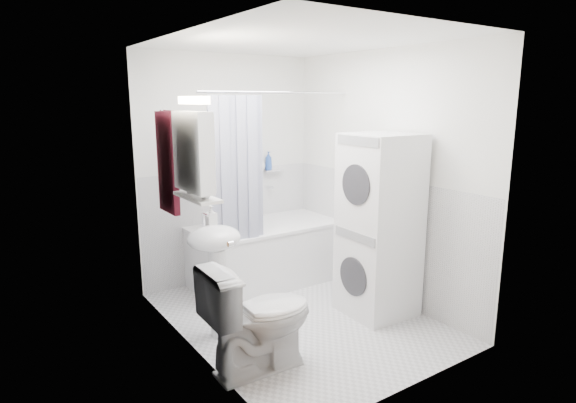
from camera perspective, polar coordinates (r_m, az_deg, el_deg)
floor at (r=4.48m, az=1.23°, el=-13.59°), size 2.60×2.60×0.00m
room_walls at (r=4.06m, az=1.33°, el=5.67°), size 2.60×2.60×2.60m
wainscot at (r=4.49m, az=-0.92°, el=-5.31°), size 1.98×2.58×2.58m
door at (r=3.21m, az=-6.83°, el=-5.02°), size 0.05×2.00×2.00m
bathtub at (r=5.21m, az=-2.09°, el=-5.65°), size 1.69×0.80×0.64m
tub_spout at (r=5.44m, az=-2.21°, el=1.71°), size 0.04×0.12×0.04m
curtain_rod at (r=4.68m, az=0.04°, el=12.80°), size 1.87×0.02×0.02m
shower_curtain at (r=4.44m, az=-5.96°, el=3.06°), size 0.55×0.02×1.45m
sink at (r=3.94m, az=-8.61°, el=-6.34°), size 0.44×0.37×1.04m
medicine_cabinet at (r=3.70m, az=-11.13°, el=6.04°), size 0.13×0.50×0.71m
shelf at (r=3.76m, az=-10.70°, el=0.51°), size 0.18×0.54×0.02m
shower_caddy at (r=5.43m, az=-1.72°, el=3.69°), size 0.22×0.06×0.02m
towel at (r=4.14m, az=-14.10°, el=4.74°), size 0.07×0.36×0.86m
washer_dryer at (r=4.40m, az=10.74°, el=-2.84°), size 0.61×0.60×1.65m
toilet at (r=3.56m, az=-3.46°, el=-13.55°), size 0.83×0.49×0.80m
soap_pump at (r=4.02m, az=-9.08°, el=-2.34°), size 0.08×0.17×0.08m
shelf_bottle at (r=3.62m, az=-9.77°, el=0.86°), size 0.07×0.18×0.07m
shelf_cup at (r=3.86m, az=-11.46°, el=1.72°), size 0.10×0.09×0.10m
shampoo_a at (r=5.32m, az=-3.43°, el=4.33°), size 0.13×0.17×0.13m
shampoo_b at (r=5.38m, az=-2.32°, el=4.16°), size 0.08×0.21×0.08m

